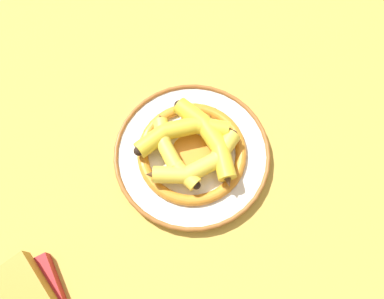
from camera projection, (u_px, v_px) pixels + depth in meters
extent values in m
plane|color=gold|center=(180.00, 149.00, 0.78)|extent=(2.80, 2.80, 0.00)
cylinder|color=white|center=(192.00, 154.00, 0.77)|extent=(0.31, 0.31, 0.02)
torus|color=orange|center=(192.00, 152.00, 0.76)|extent=(0.22, 0.22, 0.02)
cylinder|color=orange|center=(192.00, 153.00, 0.76)|extent=(0.08, 0.08, 0.00)
torus|color=#995B28|center=(192.00, 153.00, 0.76)|extent=(0.32, 0.32, 0.01)
cylinder|color=yellow|center=(224.00, 163.00, 0.72)|extent=(0.05, 0.07, 0.04)
cylinder|color=yellow|center=(211.00, 135.00, 0.74)|extent=(0.07, 0.07, 0.04)
cylinder|color=yellow|center=(191.00, 114.00, 0.76)|extent=(0.07, 0.07, 0.04)
sphere|color=yellow|center=(220.00, 148.00, 0.73)|extent=(0.04, 0.04, 0.04)
sphere|color=yellow|center=(203.00, 123.00, 0.75)|extent=(0.04, 0.04, 0.04)
cone|color=#472D19|center=(228.00, 179.00, 0.71)|extent=(0.03, 0.04, 0.03)
sphere|color=black|center=(179.00, 105.00, 0.77)|extent=(0.02, 0.02, 0.02)
cylinder|color=yellow|center=(213.00, 128.00, 0.75)|extent=(0.07, 0.04, 0.04)
cylinder|color=yellow|center=(181.00, 128.00, 0.75)|extent=(0.07, 0.05, 0.04)
cylinder|color=yellow|center=(152.00, 141.00, 0.74)|extent=(0.07, 0.07, 0.04)
sphere|color=yellow|center=(197.00, 125.00, 0.75)|extent=(0.04, 0.04, 0.04)
sphere|color=yellow|center=(165.00, 132.00, 0.74)|extent=(0.04, 0.04, 0.04)
cone|color=#472D19|center=(229.00, 131.00, 0.74)|extent=(0.04, 0.03, 0.03)
sphere|color=black|center=(139.00, 151.00, 0.73)|extent=(0.02, 0.02, 0.02)
cylinder|color=yellow|center=(162.00, 132.00, 0.75)|extent=(0.04, 0.06, 0.03)
cylinder|color=yellow|center=(170.00, 156.00, 0.73)|extent=(0.05, 0.06, 0.03)
cylinder|color=yellow|center=(186.00, 176.00, 0.71)|extent=(0.06, 0.06, 0.03)
sphere|color=yellow|center=(164.00, 145.00, 0.74)|extent=(0.03, 0.03, 0.03)
sphere|color=yellow|center=(176.00, 167.00, 0.72)|extent=(0.03, 0.03, 0.03)
cone|color=#472D19|center=(161.00, 121.00, 0.76)|extent=(0.03, 0.03, 0.02)
sphere|color=black|center=(196.00, 185.00, 0.71)|extent=(0.02, 0.02, 0.02)
cylinder|color=yellow|center=(170.00, 175.00, 0.71)|extent=(0.07, 0.04, 0.03)
cylinder|color=yellow|center=(202.00, 168.00, 0.72)|extent=(0.07, 0.06, 0.03)
cylinder|color=yellow|center=(225.00, 147.00, 0.73)|extent=(0.06, 0.07, 0.03)
sphere|color=yellow|center=(187.00, 175.00, 0.71)|extent=(0.03, 0.03, 0.03)
sphere|color=yellow|center=(216.00, 160.00, 0.72)|extent=(0.03, 0.03, 0.03)
cone|color=#472D19|center=(153.00, 175.00, 0.71)|extent=(0.03, 0.03, 0.02)
sphere|color=black|center=(233.00, 135.00, 0.74)|extent=(0.02, 0.02, 0.02)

